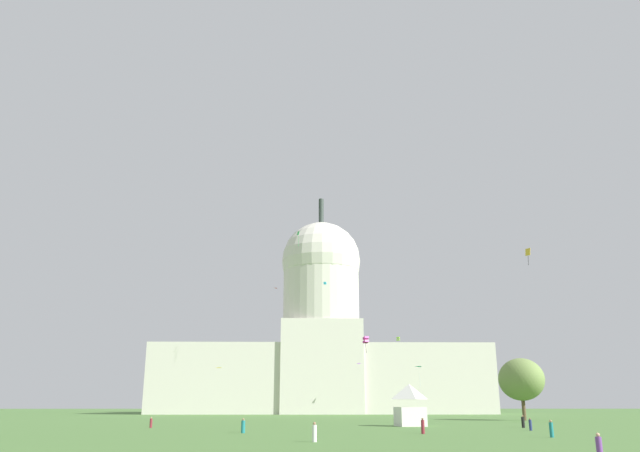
% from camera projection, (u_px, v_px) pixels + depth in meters
% --- Properties ---
extents(capitol_building, '(114.37, 28.13, 76.33)m').
position_uv_depth(capitol_building, '(321.00, 344.00, 214.17)').
color(capitol_building, beige).
rests_on(capitol_building, ground_plane).
extents(event_tent, '(4.85, 5.16, 6.29)m').
position_uv_depth(event_tent, '(410.00, 405.00, 95.35)').
color(event_tent, white).
rests_on(event_tent, ground_plane).
extents(tree_east_near, '(12.25, 12.99, 12.59)m').
position_uv_depth(tree_east_near, '(521.00, 379.00, 129.29)').
color(tree_east_near, brown).
rests_on(tree_east_near, ground_plane).
extents(person_tan_front_left, '(0.37, 0.37, 1.61)m').
position_uv_depth(person_tan_front_left, '(243.00, 426.00, 75.81)').
color(person_tan_front_left, tan).
rests_on(person_tan_front_left, ground_plane).
extents(person_purple_lawn_far_left, '(0.40, 0.40, 1.59)m').
position_uv_depth(person_purple_lawn_far_left, '(599.00, 447.00, 38.37)').
color(person_purple_lawn_far_left, '#703D93').
rests_on(person_purple_lawn_far_left, ground_plane).
extents(person_white_edge_west, '(0.43, 0.43, 1.74)m').
position_uv_depth(person_white_edge_west, '(314.00, 433.00, 56.00)').
color(person_white_edge_west, silver).
rests_on(person_white_edge_west, ground_plane).
extents(person_teal_mid_left, '(0.65, 0.65, 1.67)m').
position_uv_depth(person_teal_mid_left, '(243.00, 426.00, 72.81)').
color(person_teal_mid_left, '#1E757A').
rests_on(person_teal_mid_left, ground_plane).
extents(person_maroon_lawn_far_right, '(0.51, 0.51, 1.77)m').
position_uv_depth(person_maroon_lawn_far_right, '(423.00, 426.00, 71.00)').
color(person_maroon_lawn_far_right, maroon).
rests_on(person_maroon_lawn_far_right, ground_plane).
extents(person_black_near_tent, '(0.53, 0.53, 1.73)m').
position_uv_depth(person_black_near_tent, '(523.00, 422.00, 88.76)').
color(person_black_near_tent, black).
rests_on(person_black_near_tent, ground_plane).
extents(person_teal_mid_center, '(0.55, 0.55, 1.73)m').
position_uv_depth(person_teal_mid_center, '(551.00, 429.00, 63.59)').
color(person_teal_mid_center, '#1E757A').
rests_on(person_teal_mid_center, ground_plane).
extents(person_navy_front_center, '(0.39, 0.39, 1.54)m').
position_uv_depth(person_navy_front_center, '(530.00, 425.00, 79.60)').
color(person_navy_front_center, navy).
rests_on(person_navy_front_center, ground_plane).
extents(person_maroon_back_left, '(0.43, 0.43, 1.48)m').
position_uv_depth(person_maroon_back_left, '(151.00, 423.00, 88.70)').
color(person_maroon_back_left, maroon).
rests_on(person_maroon_back_left, ground_plane).
extents(kite_violet_low, '(1.49, 1.47, 0.32)m').
position_uv_depth(kite_violet_low, '(358.00, 365.00, 190.43)').
color(kite_violet_low, purple).
extents(kite_green_high, '(0.75, 0.99, 4.83)m').
position_uv_depth(kite_green_high, '(298.00, 235.00, 185.96)').
color(kite_green_high, green).
extents(kite_cyan_mid, '(0.82, 0.82, 0.63)m').
position_uv_depth(kite_cyan_mid, '(325.00, 283.00, 166.80)').
color(kite_cyan_mid, '#33BCDB').
extents(kite_red_mid, '(1.08, 1.33, 0.11)m').
position_uv_depth(kite_red_mid, '(277.00, 289.00, 148.90)').
color(kite_red_mid, red).
extents(kite_turquoise_low, '(1.69, 1.60, 3.85)m').
position_uv_depth(kite_turquoise_low, '(420.00, 369.00, 123.78)').
color(kite_turquoise_low, teal).
extents(kite_lime_low, '(0.89, 0.89, 0.82)m').
position_uv_depth(kite_lime_low, '(398.00, 339.00, 143.12)').
color(kite_lime_low, '#8CD133').
extents(kite_gold_mid, '(0.74, 0.85, 2.89)m').
position_uv_depth(kite_gold_mid, '(528.00, 253.00, 102.27)').
color(kite_gold_mid, gold).
extents(kite_magenta_low, '(1.35, 1.40, 3.49)m').
position_uv_depth(kite_magenta_low, '(366.00, 340.00, 130.31)').
color(kite_magenta_low, '#D1339E').
extents(kite_yellow_low, '(1.26, 0.93, 0.14)m').
position_uv_depth(kite_yellow_low, '(220.00, 370.00, 124.00)').
color(kite_yellow_low, yellow).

